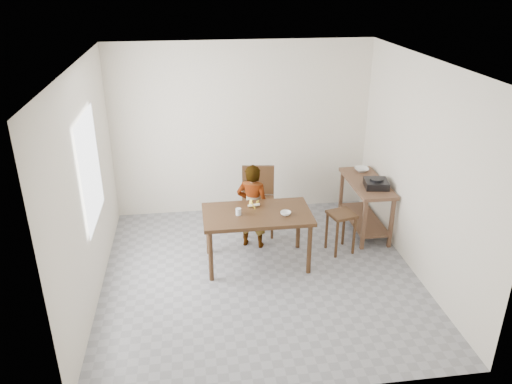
{
  "coord_description": "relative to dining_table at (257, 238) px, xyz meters",
  "views": [
    {
      "loc": [
        -0.8,
        -5.41,
        3.62
      ],
      "look_at": [
        0.0,
        0.4,
        1.0
      ],
      "focal_mm": 35.0,
      "sensor_mm": 36.0,
      "label": 1
    }
  ],
  "objects": [
    {
      "name": "child",
      "position": [
        0.0,
        0.48,
        0.24
      ],
      "size": [
        0.53,
        0.44,
        1.23
      ],
      "primitive_type": "imported",
      "rotation": [
        0.0,
        0.0,
        2.78
      ],
      "color": "silver",
      "rests_on": "floor"
    },
    {
      "name": "wall_front",
      "position": [
        0.0,
        -2.32,
        0.98
      ],
      "size": [
        4.0,
        0.04,
        2.7
      ],
      "primitive_type": "cube",
      "color": "white",
      "rests_on": "ground"
    },
    {
      "name": "serving_bowl",
      "position": [
        1.77,
        1.1,
        0.45
      ],
      "size": [
        0.24,
        0.24,
        0.05
      ],
      "primitive_type": "imported",
      "rotation": [
        0.0,
        0.0,
        -0.14
      ],
      "color": "white",
      "rests_on": "prep_counter"
    },
    {
      "name": "banana",
      "position": [
        -0.02,
        0.18,
        0.41
      ],
      "size": [
        0.18,
        0.13,
        0.06
      ],
      "primitive_type": null,
      "rotation": [
        0.0,
        0.0,
        -0.01
      ],
      "color": "gold",
      "rests_on": "dining_table"
    },
    {
      "name": "dining_chair",
      "position": [
        0.14,
        0.86,
        0.12
      ],
      "size": [
        0.53,
        0.53,
        0.98
      ],
      "primitive_type": null,
      "rotation": [
        0.0,
        0.0,
        -0.14
      ],
      "color": "#3E2614",
      "rests_on": "floor"
    },
    {
      "name": "ceiling",
      "position": [
        0.0,
        -0.3,
        2.35
      ],
      "size": [
        4.0,
        4.0,
        0.04
      ],
      "primitive_type": "cube",
      "color": "white",
      "rests_on": "wall_back"
    },
    {
      "name": "prep_counter",
      "position": [
        1.72,
        0.7,
        0.03
      ],
      "size": [
        0.5,
        1.2,
        0.8
      ],
      "primitive_type": null,
      "color": "brown",
      "rests_on": "floor"
    },
    {
      "name": "wall_right",
      "position": [
        2.02,
        -0.3,
        0.98
      ],
      "size": [
        0.04,
        4.0,
        2.7
      ],
      "primitive_type": "cube",
      "color": "white",
      "rests_on": "ground"
    },
    {
      "name": "window_pane",
      "position": [
        -1.97,
        -0.1,
        1.12
      ],
      "size": [
        0.02,
        1.1,
        1.3
      ],
      "primitive_type": "cube",
      "color": "silver",
      "rests_on": "wall_left"
    },
    {
      "name": "wall_left",
      "position": [
        -2.02,
        -0.3,
        0.98
      ],
      "size": [
        0.04,
        4.0,
        2.7
      ],
      "primitive_type": "cube",
      "color": "white",
      "rests_on": "ground"
    },
    {
      "name": "small_bowl",
      "position": [
        0.35,
        -0.11,
        0.4
      ],
      "size": [
        0.17,
        0.17,
        0.04
      ],
      "primitive_type": "imported",
      "rotation": [
        0.0,
        0.0,
        0.33
      ],
      "color": "white",
      "rests_on": "dining_table"
    },
    {
      "name": "glass_tumbler",
      "position": [
        -0.24,
        -0.03,
        0.42
      ],
      "size": [
        0.07,
        0.07,
        0.09
      ],
      "primitive_type": "cylinder",
      "rotation": [
        0.0,
        0.0,
        0.01
      ],
      "color": "silver",
      "rests_on": "dining_table"
    },
    {
      "name": "gas_burner",
      "position": [
        1.77,
        0.48,
        0.48
      ],
      "size": [
        0.36,
        0.36,
        0.11
      ],
      "primitive_type": "cube",
      "rotation": [
        0.0,
        0.0,
        -0.15
      ],
      "color": "black",
      "rests_on": "prep_counter"
    },
    {
      "name": "wall_back",
      "position": [
        0.0,
        1.72,
        0.98
      ],
      "size": [
        4.0,
        0.04,
        2.7
      ],
      "primitive_type": "cube",
      "color": "white",
      "rests_on": "ground"
    },
    {
      "name": "stool",
      "position": [
        1.19,
        0.16,
        -0.08
      ],
      "size": [
        0.41,
        0.41,
        0.59
      ],
      "primitive_type": null,
      "rotation": [
        0.0,
        0.0,
        0.25
      ],
      "color": "#3E2614",
      "rests_on": "floor"
    },
    {
      "name": "dining_table",
      "position": [
        0.0,
        0.0,
        0.0
      ],
      "size": [
        1.4,
        0.8,
        0.75
      ],
      "primitive_type": null,
      "color": "#3E2614",
      "rests_on": "floor"
    },
    {
      "name": "floor",
      "position": [
        0.0,
        -0.3,
        -0.4
      ],
      "size": [
        4.0,
        4.0,
        0.04
      ],
      "primitive_type": "cube",
      "color": "gray",
      "rests_on": "ground"
    }
  ]
}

